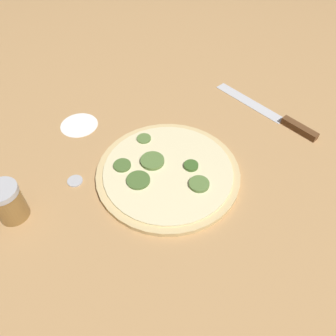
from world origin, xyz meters
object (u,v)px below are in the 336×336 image
object	(u,v)px
knife	(282,119)
loose_cap	(75,180)
spice_jar	(8,202)
pizza	(168,172)

from	to	relation	value
knife	loose_cap	bearing A→B (deg)	70.68
spice_jar	pizza	bearing A→B (deg)	-111.53
pizza	knife	xyz separation A→B (m)	(-0.06, -0.35, -0.00)
pizza	spice_jar	distance (m)	0.33
knife	loose_cap	distance (m)	0.55
pizza	loose_cap	size ratio (longest dim) A/B	9.48
knife	loose_cap	world-z (taller)	knife
pizza	knife	distance (m)	0.35
pizza	loose_cap	world-z (taller)	pizza
pizza	spice_jar	size ratio (longest dim) A/B	3.83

